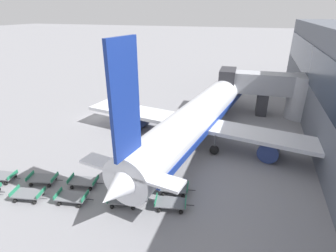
% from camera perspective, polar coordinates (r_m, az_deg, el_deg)
% --- Properties ---
extents(ground_plane, '(500.00, 500.00, 0.00)m').
position_cam_1_polar(ground_plane, '(42.48, -15.20, 1.72)').
color(ground_plane, gray).
extents(jet_bridge, '(15.12, 5.16, 6.93)m').
position_cam_1_polar(jet_bridge, '(44.19, 22.57, 7.20)').
color(jet_bridge, '#A8AAB2').
rests_on(jet_bridge, ground_plane).
extents(airplane, '(31.93, 37.52, 13.96)m').
position_cam_1_polar(airplane, '(33.08, 6.88, 2.20)').
color(airplane, silver).
rests_on(airplane, ground_plane).
extents(baggage_dolly_row_near_col_b, '(3.39, 1.95, 0.92)m').
position_cam_1_polar(baggage_dolly_row_near_col_b, '(27.04, -28.12, -12.98)').
color(baggage_dolly_row_near_col_b, slate).
rests_on(baggage_dolly_row_near_col_b, ground_plane).
extents(baggage_dolly_row_near_col_c, '(3.38, 1.90, 0.92)m').
position_cam_1_polar(baggage_dolly_row_near_col_c, '(25.15, -20.20, -14.38)').
color(baggage_dolly_row_near_col_c, slate).
rests_on(baggage_dolly_row_near_col_c, ground_plane).
extents(baggage_dolly_row_near_col_d, '(3.39, 2.04, 0.92)m').
position_cam_1_polar(baggage_dolly_row_near_col_d, '(23.76, -9.58, -15.56)').
color(baggage_dolly_row_near_col_d, slate).
rests_on(baggage_dolly_row_near_col_d, ground_plane).
extents(baggage_dolly_row_near_col_e, '(3.39, 1.95, 0.92)m').
position_cam_1_polar(baggage_dolly_row_near_col_e, '(23.10, 0.60, -16.49)').
color(baggage_dolly_row_near_col_e, slate).
rests_on(baggage_dolly_row_near_col_e, ground_plane).
extents(baggage_dolly_row_mid_a_col_a, '(3.38, 1.86, 0.92)m').
position_cam_1_polar(baggage_dolly_row_mid_a_col_a, '(30.94, -32.46, -9.22)').
color(baggage_dolly_row_mid_a_col_a, slate).
rests_on(baggage_dolly_row_mid_a_col_a, ground_plane).
extents(baggage_dolly_row_mid_a_col_b, '(3.39, 2.01, 0.92)m').
position_cam_1_polar(baggage_dolly_row_mid_a_col_b, '(28.58, -25.60, -10.35)').
color(baggage_dolly_row_mid_a_col_b, slate).
rests_on(baggage_dolly_row_mid_a_col_b, ground_plane).
extents(baggage_dolly_row_mid_a_col_c, '(3.39, 1.92, 0.92)m').
position_cam_1_polar(baggage_dolly_row_mid_a_col_c, '(26.75, -17.94, -11.47)').
color(baggage_dolly_row_mid_a_col_c, slate).
rests_on(baggage_dolly_row_mid_a_col_c, ground_plane).
extents(baggage_dolly_row_mid_a_col_d, '(3.38, 2.07, 0.92)m').
position_cam_1_polar(baggage_dolly_row_mid_a_col_d, '(25.33, -8.98, -12.68)').
color(baggage_dolly_row_mid_a_col_d, slate).
rests_on(baggage_dolly_row_mid_a_col_d, ground_plane).
extents(baggage_dolly_row_mid_a_col_e, '(3.38, 1.88, 0.92)m').
position_cam_1_polar(baggage_dolly_row_mid_a_col_e, '(24.71, 1.30, -13.40)').
color(baggage_dolly_row_mid_a_col_e, slate).
rests_on(baggage_dolly_row_mid_a_col_e, ground_plane).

